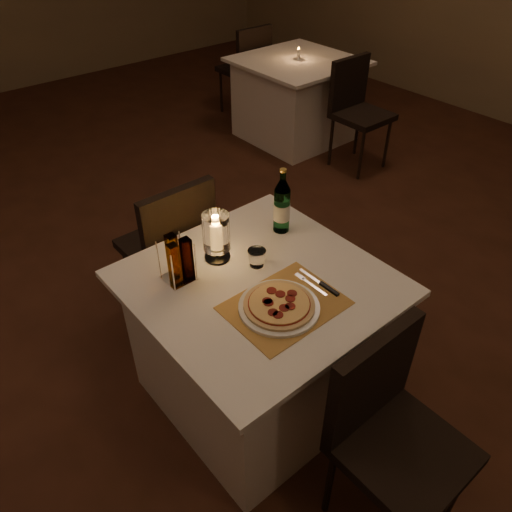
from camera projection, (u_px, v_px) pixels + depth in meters
floor at (256, 349)px, 2.77m from camera, size 8.00×10.00×0.02m
main_table at (259, 340)px, 2.31m from camera, size 1.00×1.00×0.74m
chair_near at (388, 422)px, 1.77m from camera, size 0.42×0.42×0.90m
chair_far at (172, 240)px, 2.64m from camera, size 0.42×0.42×0.90m
placemat at (285, 305)px, 1.97m from camera, size 0.45×0.34×0.00m
plate at (279, 307)px, 1.95m from camera, size 0.32×0.32×0.01m
pizza at (279, 304)px, 1.94m from camera, size 0.28×0.28×0.02m
fork at (308, 283)px, 2.07m from camera, size 0.02×0.18×0.00m
knife at (325, 286)px, 2.05m from camera, size 0.02×0.22×0.01m
tumbler at (257, 258)px, 2.15m from camera, size 0.08×0.08×0.08m
water_bottle at (282, 206)px, 2.30m from camera, size 0.08×0.08×0.32m
hurricane_candle at (216, 234)px, 2.13m from camera, size 0.12×0.12×0.23m
cruet_caddy at (178, 261)px, 2.03m from camera, size 0.12×0.12×0.21m
neighbor_table_right at (296, 99)px, 4.72m from camera, size 1.00×1.00×0.74m
neighbor_chair_ra at (356, 103)px, 4.18m from camera, size 0.42×0.42×0.90m
neighbor_chair_rb at (248, 62)px, 5.04m from camera, size 0.42×0.42×0.90m
neighbor_candle_right at (298, 54)px, 4.46m from camera, size 0.03×0.03×0.11m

